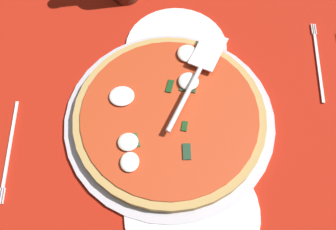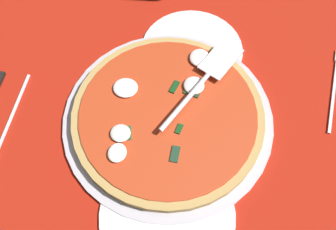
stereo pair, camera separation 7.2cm
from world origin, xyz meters
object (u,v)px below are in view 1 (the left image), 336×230
Objects in this scene: pizza_server at (195,73)px; pizza at (168,115)px; dinner_plate_left at (175,47)px; dinner_plate_right at (190,212)px; place_setting_far at (331,69)px.

pizza is at bearing 170.93° from pizza_server.
dinner_plate_right is (37.10, 1.56, 0.00)cm from dinner_plate_left.
place_setting_far is at bearing 107.44° from pizza.
place_setting_far reaches higher than dinner_plate_left.
place_setting_far is at bearing 78.74° from dinner_plate_left.
dinner_plate_left is 1.00× the size of place_setting_far.
place_setting_far is (-30.31, 32.57, -0.14)cm from dinner_plate_right.
pizza is 1.68× the size of place_setting_far.
dinner_plate_right is 1.00× the size of pizza_server.
dinner_plate_right is 27.60cm from pizza_server.
pizza_server is at bearing 102.13° from place_setting_far.
dinner_plate_left is 18.36cm from pizza.
place_setting_far is at bearing -57.76° from pizza_server.
dinner_plate_right is 44.49cm from place_setting_far.
pizza is (-18.94, -3.60, 1.74)cm from dinner_plate_right.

